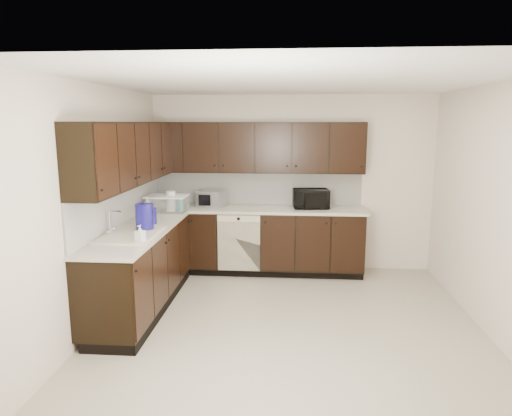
{
  "coord_description": "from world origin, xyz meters",
  "views": [
    {
      "loc": [
        0.01,
        -4.56,
        2.11
      ],
      "look_at": [
        -0.4,
        0.6,
        1.14
      ],
      "focal_mm": 32.0,
      "sensor_mm": 36.0,
      "label": 1
    }
  ],
  "objects_px": {
    "storage_bin": "(167,204)",
    "blue_pitcher": "(145,217)",
    "sink": "(131,241)",
    "toaster_oven": "(211,199)",
    "microwave": "(311,199)"
  },
  "relations": [
    {
      "from": "storage_bin",
      "to": "blue_pitcher",
      "type": "xyz_separation_m",
      "value": [
        0.07,
        -1.13,
        0.05
      ]
    },
    {
      "from": "sink",
      "to": "blue_pitcher",
      "type": "distance_m",
      "value": 0.32
    },
    {
      "from": "sink",
      "to": "toaster_oven",
      "type": "height_order",
      "value": "sink"
    },
    {
      "from": "microwave",
      "to": "toaster_oven",
      "type": "relative_size",
      "value": 1.28
    },
    {
      "from": "storage_bin",
      "to": "sink",
      "type": "bearing_deg",
      "value": -90.69
    },
    {
      "from": "sink",
      "to": "microwave",
      "type": "height_order",
      "value": "microwave"
    },
    {
      "from": "microwave",
      "to": "sink",
      "type": "bearing_deg",
      "value": -145.48
    },
    {
      "from": "storage_bin",
      "to": "blue_pitcher",
      "type": "bearing_deg",
      "value": -86.62
    },
    {
      "from": "sink",
      "to": "storage_bin",
      "type": "distance_m",
      "value": 1.37
    },
    {
      "from": "sink",
      "to": "blue_pitcher",
      "type": "bearing_deg",
      "value": 70.29
    },
    {
      "from": "toaster_oven",
      "to": "storage_bin",
      "type": "relative_size",
      "value": 0.71
    },
    {
      "from": "storage_bin",
      "to": "blue_pitcher",
      "type": "height_order",
      "value": "blue_pitcher"
    },
    {
      "from": "sink",
      "to": "microwave",
      "type": "xyz_separation_m",
      "value": [
        1.95,
        1.72,
        0.19
      ]
    },
    {
      "from": "storage_bin",
      "to": "microwave",
      "type": "bearing_deg",
      "value": 10.59
    },
    {
      "from": "sink",
      "to": "storage_bin",
      "type": "bearing_deg",
      "value": 89.31
    }
  ]
}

